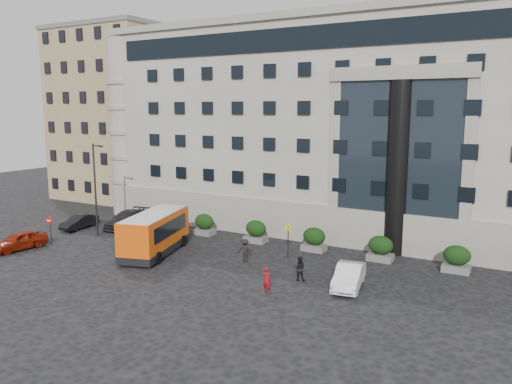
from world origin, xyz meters
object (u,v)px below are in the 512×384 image
Objects in this scene: hedge_e at (457,259)px; pedestrian_a at (267,280)px; parked_car_a at (19,241)px; red_truck at (179,192)px; white_taxi at (349,276)px; parked_car_b at (79,222)px; bus_stop_sign at (288,236)px; pedestrian_c at (245,250)px; hedge_d at (380,248)px; minibus at (155,232)px; hedge_c at (314,239)px; parked_car_d at (174,204)px; pedestrian_b at (299,268)px; hedge_a at (204,224)px; hedge_b at (256,231)px; no_entry_sign at (50,225)px; parked_car_c at (127,219)px; street_lamp at (96,186)px.

pedestrian_a is (-9.38, -9.69, -0.13)m from hedge_e.
parked_car_a is at bearing -160.21° from hedge_e.
red_truck is 1.34× the size of white_taxi.
bus_stop_sign is at bearing -1.20° from parked_car_b.
white_taxi is at bearing 159.21° from pedestrian_c.
hedge_d is 1.00× the size of hedge_e.
minibus reaches higher than white_taxi.
white_taxi is at bearing -51.92° from hedge_c.
minibus is at bearing -56.60° from parked_car_d.
hedge_a is at bearing -47.17° from pedestrian_b.
parked_car_a is at bearing -172.45° from minibus.
hedge_e is 31.06m from parked_car_d.
hedge_c is 7.01m from pedestrian_b.
pedestrian_b is (-3.19, -0.35, 0.08)m from white_taxi.
red_truck reaches higher than parked_car_d.
hedge_b is 18.00m from red_truck.
minibus reaches higher than parked_car_a.
white_taxi reaches higher than parked_car_b.
hedge_e is 0.42× the size of white_taxi.
white_taxi is (15.26, 0.25, -1.00)m from minibus.
red_truck reaches higher than hedge_d.
bus_stop_sign is 21.11m from parked_car_a.
hedge_c is at bearing 24.49° from no_entry_sign.
hedge_e is 0.79× the size of no_entry_sign.
hedge_e is 1.15× the size of pedestrian_b.
pedestrian_b is at bearing -23.02° from parked_car_c.
pedestrian_c is at bearing 160.72° from white_taxi.
red_truck is (-15.31, 9.45, 0.62)m from hedge_b.
pedestrian_c is (7.12, -4.99, -0.10)m from hedge_a.
hedge_a is 11.98m from parked_car_b.
hedge_b is 5.20m from hedge_c.
parked_car_d is (-9.36, 7.44, -0.32)m from hedge_a.
hedge_a is 13.98m from pedestrian_b.
red_truck is at bearing 109.95° from parked_car_d.
street_lamp is 4.80× the size of pedestrian_c.
pedestrian_c is (16.12, 3.85, -0.82)m from no_entry_sign.
red_truck is at bearing 93.48° from no_entry_sign.
hedge_b reaches higher than white_taxi.
pedestrian_a is at bearing -2.39° from no_entry_sign.
hedge_a is at bearing 31.16° from street_lamp.
parked_car_b is 11.46m from parked_car_d.
bus_stop_sign is 0.43× the size of red_truck.
minibus is 1.34× the size of red_truck.
minibus reaches higher than red_truck.
parked_car_a is at bearing -82.74° from parked_car_b.
hedge_c is at bearing -21.25° from parked_car_d.
street_lamp is 4.99× the size of pedestrian_b.
white_taxi is (10.23, -6.41, -0.21)m from hedge_b.
hedge_a is 0.42× the size of parked_car_d.
hedge_c is 1.15× the size of pedestrian_a.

